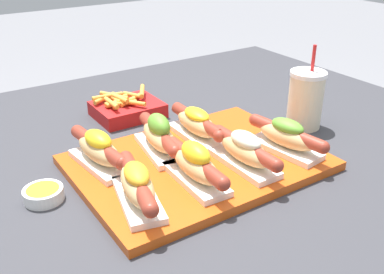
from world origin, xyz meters
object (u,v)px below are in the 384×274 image
object	(u,v)px
hot_dog_3	(287,136)
serving_tray	(197,163)
drink_cup	(306,99)
fries_basket	(127,108)
sauce_bowl	(43,194)
hot_dog_5	(159,136)
hot_dog_2	(245,150)
hot_dog_1	(196,165)
hot_dog_4	(98,149)
hot_dog_0	(137,185)
hot_dog_6	(198,124)

from	to	relation	value
hot_dog_3	serving_tray	bearing A→B (deg)	157.25
drink_cup	fries_basket	size ratio (longest dim) A/B	1.23
sauce_bowl	hot_dog_5	bearing A→B (deg)	4.04
sauce_bowl	hot_dog_2	bearing A→B (deg)	-19.55
hot_dog_1	hot_dog_4	xyz separation A→B (m)	(-0.12, 0.15, -0.00)
hot_dog_3	hot_dog_2	bearing A→B (deg)	-178.56
hot_dog_0	hot_dog_6	distance (m)	0.27
hot_dog_0	hot_dog_2	size ratio (longest dim) A/B	0.98
hot_dog_0	hot_dog_6	xyz separation A→B (m)	(0.22, 0.15, -0.00)
hot_dog_4	hot_dog_6	xyz separation A→B (m)	(0.22, -0.01, -0.00)
hot_dog_1	fries_basket	size ratio (longest dim) A/B	1.23
sauce_bowl	drink_cup	xyz separation A→B (m)	(0.61, -0.03, 0.06)
hot_dog_2	fries_basket	distance (m)	0.39
hot_dog_3	drink_cup	size ratio (longest dim) A/B	1.00
sauce_bowl	hot_dog_0	bearing A→B (deg)	-44.55
hot_dog_2	drink_cup	world-z (taller)	drink_cup
hot_dog_3	sauce_bowl	distance (m)	0.48
hot_dog_6	hot_dog_5	bearing A→B (deg)	-175.16
serving_tray	hot_dog_6	distance (m)	0.10
hot_dog_3	drink_cup	bearing A→B (deg)	32.05
hot_dog_1	hot_dog_2	size ratio (longest dim) A/B	1.00
hot_dog_1	sauce_bowl	size ratio (longest dim) A/B	2.82
drink_cup	fries_basket	bearing A→B (deg)	138.38
serving_tray	drink_cup	world-z (taller)	drink_cup
serving_tray	hot_dog_2	size ratio (longest dim) A/B	2.40
hot_dog_1	hot_dog_2	distance (m)	0.11
hot_dog_0	hot_dog_4	xyz separation A→B (m)	(-0.00, 0.16, 0.00)
hot_dog_1	sauce_bowl	xyz separation A→B (m)	(-0.24, 0.12, -0.04)
hot_dog_2	sauce_bowl	world-z (taller)	hot_dog_2
hot_dog_4	fries_basket	world-z (taller)	hot_dog_4
drink_cup	sauce_bowl	bearing A→B (deg)	177.38
hot_dog_0	hot_dog_1	bearing A→B (deg)	0.90
hot_dog_1	fries_basket	bearing A→B (deg)	82.99
hot_dog_2	fries_basket	world-z (taller)	hot_dog_2
hot_dog_6	drink_cup	size ratio (longest dim) A/B	1.01
hot_dog_0	sauce_bowl	bearing A→B (deg)	135.45
hot_dog_3	drink_cup	world-z (taller)	drink_cup
hot_dog_1	hot_dog_4	bearing A→B (deg)	128.29
hot_dog_0	hot_dog_5	xyz separation A→B (m)	(0.12, 0.14, 0.00)
hot_dog_2	hot_dog_0	bearing A→B (deg)	179.31
fries_basket	serving_tray	bearing A→B (deg)	-89.20
hot_dog_3	hot_dog_5	bearing A→B (deg)	147.28
sauce_bowl	fries_basket	world-z (taller)	fries_basket
serving_tray	hot_dog_0	world-z (taller)	hot_dog_0
serving_tray	sauce_bowl	bearing A→B (deg)	170.11
hot_dog_5	hot_dog_6	size ratio (longest dim) A/B	0.99
hot_dog_0	hot_dog_5	size ratio (longest dim) A/B	0.99
hot_dog_3	hot_dog_0	bearing A→B (deg)	-179.99
serving_tray	hot_dog_6	bearing A→B (deg)	55.65
serving_tray	hot_dog_2	world-z (taller)	hot_dog_2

